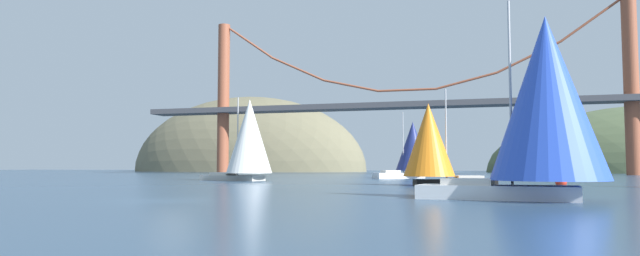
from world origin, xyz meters
TOP-DOWN VIEW (x-y plane):
  - ground_plane at (0.00, 0.00)m, footprint 360.00×360.00m
  - headland_left at (-55.00, 135.00)m, footprint 75.08×44.00m
  - suspension_bridge at (0.00, 95.00)m, footprint 123.49×6.00m
  - sailboat_navy_sail at (5.79, 56.10)m, footprint 9.06×8.47m
  - sailboat_orange_sail at (11.19, 26.53)m, footprint 9.18×6.05m
  - sailboat_white_mainsail at (-11.62, 36.59)m, footprint 10.32×6.81m
  - sailboat_blue_spinnaker at (19.17, 5.51)m, footprint 10.43×6.77m
  - channel_buoy at (23.13, 32.71)m, footprint 1.10×1.10m

SIDE VIEW (x-z plane):
  - ground_plane at x=0.00m, z-range 0.00..0.00m
  - headland_left at x=-55.00m, z-range -23.23..23.23m
  - channel_buoy at x=23.13m, z-range -0.95..1.69m
  - sailboat_orange_sail at x=11.19m, z-range -0.48..8.58m
  - sailboat_navy_sail at x=5.79m, z-range -0.42..9.21m
  - sailboat_white_mainsail at x=-11.62m, z-range 0.02..10.33m
  - sailboat_blue_spinnaker at x=19.17m, z-range -0.26..10.73m
  - suspension_bridge at x=0.00m, z-range -1.79..34.13m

